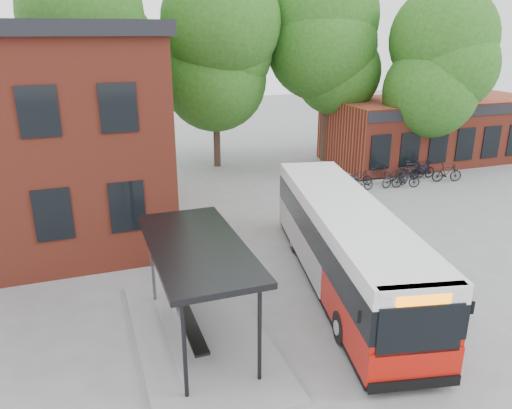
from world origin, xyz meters
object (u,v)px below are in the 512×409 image
object	(u,v)px
bicycle_0	(360,183)
bicycle_1	(360,177)
bicycle_3	(406,179)
bicycle_7	(422,170)
bicycle_2	(395,178)
bicycle_5	(411,169)
city_bus	(345,246)
bus_shelter	(199,292)
bicycle_4	(376,172)
bicycle_6	(419,169)
bicycle_extra_0	(447,173)

from	to	relation	value
bicycle_0	bicycle_1	distance (m)	1.12
bicycle_1	bicycle_3	bearing A→B (deg)	-101.54
bicycle_0	bicycle_7	distance (m)	4.68
bicycle_0	bicycle_2	distance (m)	2.23
bicycle_3	bicycle_5	world-z (taller)	bicycle_5
city_bus	bicycle_1	bearing A→B (deg)	68.32
bicycle_3	bicycle_5	xyz separation A→B (m)	(1.45, 1.52, 0.04)
bus_shelter	bicycle_0	distance (m)	15.33
bicycle_4	bicycle_3	bearing A→B (deg)	-143.48
bicycle_4	bicycle_2	bearing A→B (deg)	-154.08
bicycle_3	bicycle_5	bearing A→B (deg)	-27.28
bicycle_6	bicycle_extra_0	world-z (taller)	bicycle_extra_0
city_bus	bicycle_4	world-z (taller)	city_bus
bicycle_2	bicycle_extra_0	world-z (taller)	bicycle_extra_0
bicycle_0	bicycle_3	world-z (taller)	bicycle_3
bicycle_3	bicycle_4	size ratio (longest dim) A/B	0.89
bicycle_2	bicycle_extra_0	size ratio (longest dim) A/B	1.09
bicycle_3	bicycle_extra_0	distance (m)	2.90
bicycle_0	bicycle_2	world-z (taller)	bicycle_2
bicycle_6	bicycle_extra_0	bearing A→B (deg)	-166.92
bus_shelter	bicycle_1	size ratio (longest dim) A/B	4.76
bicycle_0	bicycle_4	world-z (taller)	bicycle_4
bicycle_7	bicycle_4	bearing A→B (deg)	71.18
bicycle_0	bicycle_4	bearing A→B (deg)	-54.95
bus_shelter	bicycle_2	size ratio (longest dim) A/B	3.67
bus_shelter	bicycle_7	bearing A→B (deg)	35.09
bicycle_0	bicycle_3	bearing A→B (deg)	-100.40
bicycle_1	bicycle_6	xyz separation A→B (m)	(4.32, 0.49, -0.03)
bicycle_6	bicycle_extra_0	size ratio (longest dim) A/B	0.91
bicycle_2	bicycle_4	size ratio (longest dim) A/B	1.08
bicycle_6	bus_shelter	bearing A→B (deg)	116.14
bicycle_extra_0	bicycle_0	bearing A→B (deg)	102.70
bicycle_2	bicycle_7	xyz separation A→B (m)	(2.37, 0.78, 0.03)
bicycle_0	bicycle_6	xyz separation A→B (m)	(4.87, 1.46, -0.01)
city_bus	bicycle_5	bearing A→B (deg)	56.86
bicycle_extra_0	bicycle_6	bearing A→B (deg)	37.22
bus_shelter	bicycle_3	bearing A→B (deg)	35.68
bicycle_1	bicycle_4	xyz separation A→B (m)	(1.48, 0.64, 0.02)
bicycle_7	bicycle_extra_0	distance (m)	1.35
bus_shelter	bicycle_6	size ratio (longest dim) A/B	4.42
bicycle_2	city_bus	bearing A→B (deg)	126.77
bicycle_5	bicycle_1	bearing A→B (deg)	110.63
city_bus	bicycle_6	distance (m)	15.05
bicycle_7	bicycle_1	bearing A→B (deg)	86.13
bicycle_6	bicycle_7	distance (m)	0.70
bicycle_7	bicycle_extra_0	xyz separation A→B (m)	(0.95, -0.97, -0.01)
bicycle_7	bicycle_2	bearing A→B (deg)	106.55
bicycle_5	bicycle_7	world-z (taller)	bicycle_7
bicycle_0	bicycle_1	world-z (taller)	bicycle_1
bicycle_1	bicycle_6	bearing A→B (deg)	-63.57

